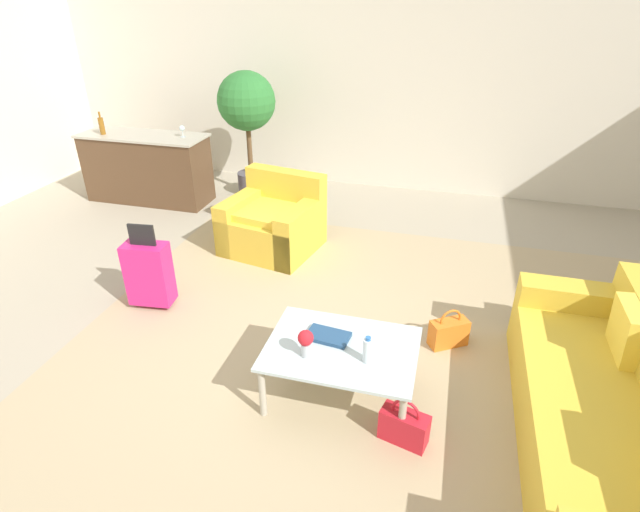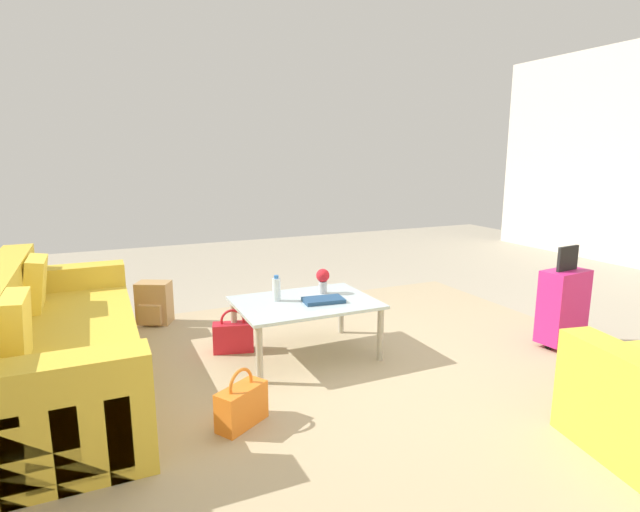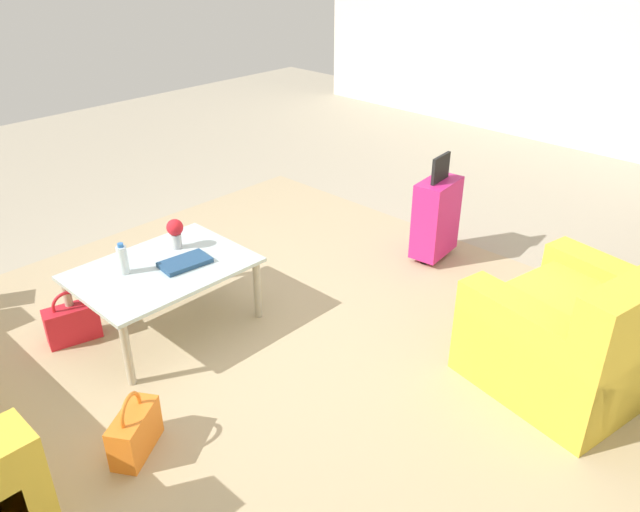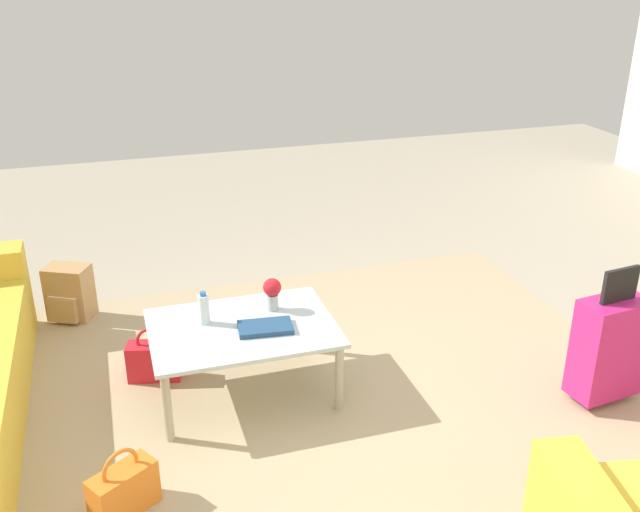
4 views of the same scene
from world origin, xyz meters
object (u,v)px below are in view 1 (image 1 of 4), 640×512
at_px(couch, 617,424).
at_px(armchair, 275,224).
at_px(coffee_table, 342,353).
at_px(handbag_orange, 449,332).
at_px(handbag_red, 404,426).
at_px(water_bottle, 368,350).
at_px(wine_glass_leftmost, 102,124).
at_px(bar_console, 147,167).
at_px(wine_bottle_amber, 102,126).
at_px(coffee_table_book, 328,336).
at_px(wine_glass_left_of_centre, 182,129).
at_px(potted_ficus, 247,109).
at_px(suitcase_magenta, 149,273).
at_px(flower_vase, 306,341).

height_order(couch, armchair, armchair).
xyz_separation_m(coffee_table, handbag_orange, (0.75, 0.82, -0.27)).
bearing_deg(handbag_orange, couch, -41.31).
distance_m(couch, handbag_red, 1.32).
distance_m(water_bottle, wine_glass_leftmost, 5.38).
relative_size(bar_console, wine_bottle_amber, 5.82).
bearing_deg(handbag_orange, wine_glass_leftmost, 154.82).
bearing_deg(coffee_table_book, wine_glass_left_of_centre, 138.60).
xyz_separation_m(bar_console, handbag_red, (4.00, -3.41, -0.35)).
bearing_deg(potted_ficus, armchair, -59.21).
relative_size(coffee_table, suitcase_magenta, 1.26).
bearing_deg(suitcase_magenta, couch, -11.91).
relative_size(couch, wine_bottle_amber, 8.03).
relative_size(coffee_table, bar_console, 0.61).
xyz_separation_m(water_bottle, potted_ficus, (-2.40, 3.80, 0.68)).
bearing_deg(armchair, wine_bottle_amber, 163.40).
bearing_deg(handbag_red, coffee_table, 148.52).
relative_size(bar_console, potted_ficus, 1.01).
bearing_deg(handbag_red, bar_console, 139.59).
distance_m(armchair, flower_vase, 2.57).
relative_size(coffee_table, wine_glass_leftmost, 6.93).
height_order(wine_glass_left_of_centre, handbag_red, wine_glass_left_of_centre).
height_order(couch, wine_glass_left_of_centre, wine_glass_left_of_centre).
relative_size(coffee_table, potted_ficus, 0.62).
relative_size(couch, handbag_orange, 6.73).
distance_m(bar_console, wine_glass_left_of_centre, 0.82).
distance_m(coffee_table, coffee_table_book, 0.16).
bearing_deg(suitcase_magenta, coffee_table, -19.29).
bearing_deg(wine_bottle_amber, wine_glass_left_of_centre, 8.23).
xyz_separation_m(bar_console, handbag_orange, (4.25, -2.28, -0.35)).
relative_size(coffee_table, flower_vase, 5.22).
xyz_separation_m(coffee_table_book, wine_bottle_amber, (-3.89, 2.90, 0.59)).
xyz_separation_m(flower_vase, wine_glass_leftmost, (-3.88, 3.25, 0.47)).
height_order(coffee_table_book, wine_glass_leftmost, wine_glass_leftmost).
height_order(water_bottle, wine_glass_left_of_centre, wine_glass_left_of_centre).
bearing_deg(handbag_red, suitcase_magenta, 158.06).
bearing_deg(handbag_red, potted_ficus, 124.00).
relative_size(suitcase_magenta, handbag_red, 2.37).
distance_m(flower_vase, potted_ficus, 4.38).
bearing_deg(wine_bottle_amber, flower_vase, -39.53).
xyz_separation_m(coffee_table_book, flower_vase, (-0.10, -0.23, 0.11)).
relative_size(flower_vase, handbag_orange, 0.57).
xyz_separation_m(armchair, suitcase_magenta, (-0.71, -1.47, 0.06)).
distance_m(handbag_orange, handbag_red, 1.15).
relative_size(armchair, potted_ficus, 0.65).
bearing_deg(couch, wine_glass_left_of_centre, 145.37).
distance_m(water_bottle, wine_bottle_amber, 5.25).
bearing_deg(couch, potted_ficus, 136.41).
height_order(coffee_table_book, handbag_orange, coffee_table_book).
bearing_deg(wine_glass_left_of_centre, couch, -34.63).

